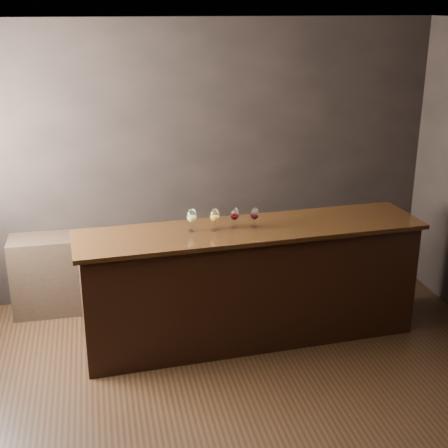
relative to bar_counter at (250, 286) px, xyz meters
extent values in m
plane|color=black|center=(-0.35, -1.11, -0.52)|extent=(5.00, 5.00, 0.00)
cube|color=black|center=(-0.35, 1.14, 0.88)|extent=(5.00, 0.02, 2.80)
cube|color=silver|center=(-0.35, -1.11, 2.28)|extent=(5.00, 4.50, 0.02)
cube|color=black|center=(0.00, 0.00, 0.00)|extent=(3.00, 0.81, 1.04)
cube|color=black|center=(0.00, 0.00, 0.54)|extent=(3.10, 0.89, 0.04)
cube|color=black|center=(-1.08, 0.92, -0.13)|extent=(2.17, 0.40, 0.78)
cylinder|color=white|center=(-0.52, 0.02, 0.56)|extent=(0.07, 0.07, 0.00)
cylinder|color=white|center=(-0.52, 0.02, 0.60)|extent=(0.01, 0.01, 0.07)
ellipsoid|color=white|center=(-0.52, 0.02, 0.69)|extent=(0.08, 0.08, 0.12)
cylinder|color=white|center=(-0.52, 0.02, 0.75)|extent=(0.06, 0.06, 0.01)
ellipsoid|color=#C0CC73|center=(-0.52, 0.02, 0.68)|extent=(0.07, 0.07, 0.05)
cylinder|color=white|center=(-0.33, 0.00, 0.56)|extent=(0.07, 0.07, 0.00)
cylinder|color=white|center=(-0.33, 0.00, 0.60)|extent=(0.01, 0.01, 0.07)
ellipsoid|color=white|center=(-0.33, 0.00, 0.69)|extent=(0.08, 0.08, 0.11)
cylinder|color=white|center=(-0.33, 0.00, 0.74)|extent=(0.06, 0.06, 0.01)
ellipsoid|color=#C58C25|center=(-0.33, 0.00, 0.67)|extent=(0.06, 0.06, 0.05)
cylinder|color=white|center=(-0.14, 0.03, 0.56)|extent=(0.06, 0.06, 0.00)
cylinder|color=white|center=(-0.14, 0.03, 0.60)|extent=(0.01, 0.01, 0.07)
ellipsoid|color=white|center=(-0.14, 0.03, 0.68)|extent=(0.07, 0.07, 0.10)
cylinder|color=white|center=(-0.14, 0.03, 0.73)|extent=(0.05, 0.05, 0.01)
ellipsoid|color=black|center=(-0.14, 0.03, 0.66)|extent=(0.06, 0.06, 0.05)
cylinder|color=white|center=(0.03, 0.01, 0.56)|extent=(0.06, 0.06, 0.00)
cylinder|color=white|center=(0.03, 0.01, 0.59)|extent=(0.01, 0.01, 0.06)
ellipsoid|color=white|center=(0.03, 0.01, 0.68)|extent=(0.07, 0.07, 0.10)
cylinder|color=white|center=(0.03, 0.01, 0.72)|extent=(0.05, 0.05, 0.01)
ellipsoid|color=black|center=(0.03, 0.01, 0.66)|extent=(0.06, 0.06, 0.05)
camera|label=1|loc=(-1.29, -4.93, 2.41)|focal=50.00mm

